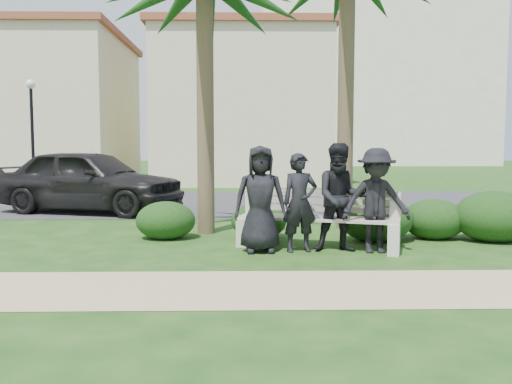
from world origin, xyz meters
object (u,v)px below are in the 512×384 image
(park_bench, at_px, (317,223))
(man_b, at_px, (300,203))
(man_a, at_px, (260,199))
(street_lamp, at_px, (32,115))
(car_a, at_px, (90,180))
(man_c, at_px, (341,198))
(man_d, at_px, (376,201))

(park_bench, xyz_separation_m, man_b, (-0.30, -0.27, 0.36))
(man_a, distance_m, man_b, 0.61)
(street_lamp, distance_m, car_a, 8.07)
(car_a, bearing_deg, man_c, -116.50)
(street_lamp, bearing_deg, park_bench, -50.86)
(street_lamp, bearing_deg, car_a, -57.50)
(man_b, bearing_deg, street_lamp, 115.60)
(man_b, height_order, man_c, man_c)
(man_c, bearing_deg, man_d, -8.21)
(street_lamp, distance_m, man_d, 15.73)
(man_a, xyz_separation_m, man_b, (0.61, 0.01, -0.06))
(man_c, relative_size, man_d, 1.05)
(man_b, bearing_deg, car_a, 121.20)
(street_lamp, bearing_deg, man_b, -52.44)
(man_b, distance_m, man_c, 0.64)
(park_bench, relative_size, man_d, 1.70)
(man_a, relative_size, man_d, 1.02)
(park_bench, distance_m, man_d, 1.01)
(man_d, bearing_deg, man_b, 176.03)
(man_a, height_order, man_b, man_a)
(park_bench, relative_size, car_a, 0.57)
(man_c, xyz_separation_m, man_d, (0.53, -0.09, -0.04))
(park_bench, xyz_separation_m, man_c, (0.33, -0.27, 0.44))
(car_a, bearing_deg, street_lamp, 49.29)
(park_bench, bearing_deg, man_c, -20.46)
(man_b, relative_size, car_a, 0.32)
(park_bench, distance_m, man_c, 0.61)
(man_a, bearing_deg, park_bench, 13.36)
(man_a, xyz_separation_m, man_c, (1.25, 0.01, 0.02))
(man_a, bearing_deg, street_lamp, 122.08)
(street_lamp, bearing_deg, man_a, -54.38)
(man_b, bearing_deg, park_bench, 29.76)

